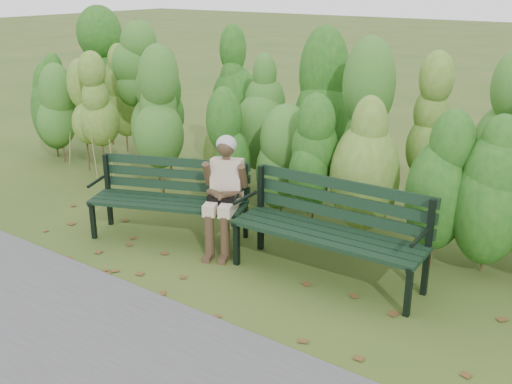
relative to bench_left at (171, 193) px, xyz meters
The scene contains 7 objects.
ground 1.28m from the bench_left, 11.10° to the right, with size 80.00×80.00×0.00m, color #324C1B.
footpath 2.73m from the bench_left, 64.73° to the right, with size 60.00×2.50×0.01m, color #474749.
hedge_band 2.12m from the bench_left, 55.04° to the left, with size 11.04×1.67×2.42m.
leaf_litter 1.52m from the bench_left, 20.82° to the right, with size 5.39×2.12×0.01m.
bench_left is the anchor object (origin of this frame).
bench_right 2.06m from the bench_left, ahead, with size 2.02×0.73×1.00m.
seated_woman 0.75m from the bench_left, ahead, with size 0.59×0.79×1.29m.
Camera 1 is at (3.54, -4.58, 2.94)m, focal length 42.00 mm.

